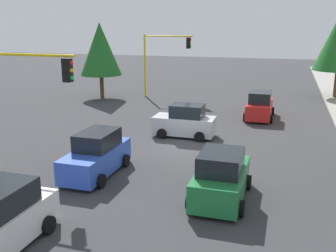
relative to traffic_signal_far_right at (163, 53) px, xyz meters
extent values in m
plane|color=#353538|center=(14.00, 5.70, -4.05)|extent=(120.00, 120.00, 0.00)
cone|color=silver|center=(25.00, 2.70, -4.04)|extent=(0.01, 1.10, 1.10)
cylinder|color=yellow|center=(0.00, -1.80, -1.19)|extent=(0.18, 0.18, 5.72)
cylinder|color=yellow|center=(0.00, 0.45, 1.52)|extent=(0.12, 4.50, 0.12)
cube|color=black|center=(0.00, 2.34, 0.94)|extent=(0.36, 0.32, 0.96)
sphere|color=red|center=(0.00, 2.52, 1.24)|extent=(0.18, 0.18, 0.18)
sphere|color=yellow|center=(0.00, 2.52, 0.94)|extent=(0.18, 0.18, 0.18)
sphere|color=green|center=(0.00, 2.52, 0.64)|extent=(0.18, 0.18, 0.18)
cylinder|color=yellow|center=(20.00, 0.45, 1.32)|extent=(0.12, 4.50, 0.12)
cube|color=black|center=(20.00, 2.34, 0.74)|extent=(0.36, 0.32, 0.96)
sphere|color=red|center=(20.00, 2.52, 1.04)|extent=(0.18, 0.18, 0.18)
sphere|color=yellow|center=(20.00, 2.52, 0.74)|extent=(0.18, 0.18, 0.18)
sphere|color=green|center=(20.00, 2.52, 0.44)|extent=(0.18, 0.18, 0.18)
cylinder|color=brown|center=(2.00, -5.30, -2.88)|extent=(0.36, 0.36, 2.33)
cone|color=#1E6023|center=(2.00, -5.30, 0.41)|extent=(3.72, 3.72, 4.65)
cylinder|color=brown|center=(-4.00, 15.20, -2.65)|extent=(0.36, 0.36, 2.78)
cube|color=blue|center=(19.13, 2.98, -3.36)|extent=(4.18, 1.63, 1.05)
cube|color=black|center=(18.92, 2.98, -2.45)|extent=(2.17, 1.43, 0.76)
cylinder|color=black|center=(20.43, 3.86, -3.75)|extent=(0.60, 0.20, 0.60)
cylinder|color=black|center=(20.43, 2.11, -3.75)|extent=(0.60, 0.20, 0.60)
cylinder|color=black|center=(17.84, 3.86, -3.75)|extent=(0.60, 0.20, 0.60)
cylinder|color=black|center=(17.84, 2.11, -3.75)|extent=(0.60, 0.20, 0.60)
cube|color=#B2B5BA|center=(12.00, 5.19, -3.36)|extent=(1.62, 3.68, 1.05)
cube|color=black|center=(12.00, 5.37, -2.45)|extent=(1.43, 1.91, 0.76)
cylinder|color=black|center=(12.87, 4.04, -3.75)|extent=(0.20, 0.60, 0.60)
cylinder|color=black|center=(11.13, 4.04, -3.75)|extent=(0.20, 0.60, 0.60)
cylinder|color=black|center=(12.87, 6.33, -3.75)|extent=(0.20, 0.60, 0.60)
cylinder|color=black|center=(11.13, 6.33, -3.75)|extent=(0.20, 0.60, 0.60)
cylinder|color=black|center=(24.23, 3.89, -3.75)|extent=(0.60, 0.20, 0.60)
cylinder|color=black|center=(24.23, 2.11, -3.75)|extent=(0.60, 0.20, 0.60)
cube|color=#1E7238|center=(19.98, 8.79, -3.36)|extent=(3.95, 1.77, 1.05)
cube|color=black|center=(20.18, 8.79, -2.45)|extent=(2.05, 1.55, 0.76)
cylinder|color=black|center=(18.76, 7.85, -3.75)|extent=(0.60, 0.20, 0.60)
cylinder|color=black|center=(18.76, 9.73, -3.75)|extent=(0.60, 0.20, 0.60)
cylinder|color=black|center=(21.21, 7.85, -3.75)|extent=(0.60, 0.20, 0.60)
cylinder|color=black|center=(21.21, 9.73, -3.75)|extent=(0.60, 0.20, 0.60)
cube|color=red|center=(5.82, 9.19, -3.36)|extent=(4.11, 1.66, 1.05)
cube|color=black|center=(6.03, 9.19, -2.45)|extent=(2.14, 1.47, 0.76)
cylinder|color=black|center=(4.55, 8.29, -3.75)|extent=(0.60, 0.20, 0.60)
cylinder|color=black|center=(4.55, 10.08, -3.75)|extent=(0.60, 0.20, 0.60)
cylinder|color=black|center=(7.10, 8.29, -3.75)|extent=(0.60, 0.20, 0.60)
cylinder|color=black|center=(7.10, 10.08, -3.75)|extent=(0.60, 0.20, 0.60)
camera|label=1|loc=(33.90, 10.94, 2.57)|focal=41.39mm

